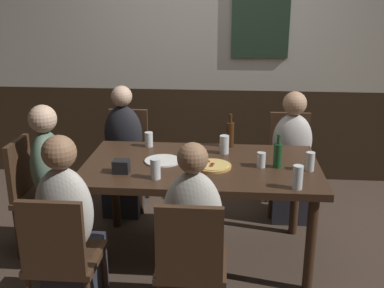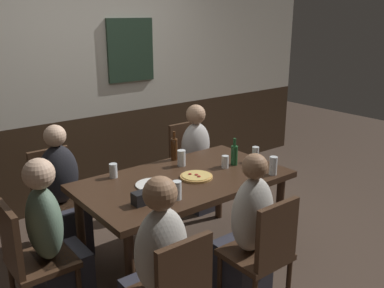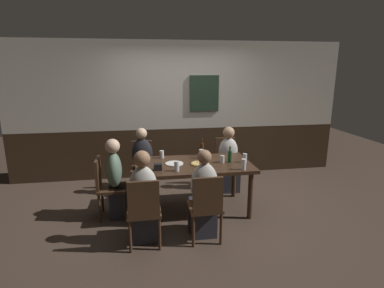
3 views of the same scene
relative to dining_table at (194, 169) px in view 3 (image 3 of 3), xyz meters
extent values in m
plane|color=#423328|center=(0.00, 0.00, -0.66)|extent=(12.00, 12.00, 0.00)
cube|color=#332316|center=(0.00, 1.65, -0.19)|extent=(6.40, 0.10, 0.95)
cube|color=beige|center=(0.00, 1.65, 1.11)|extent=(6.40, 0.10, 1.65)
cube|color=#233828|center=(0.47, 1.58, 0.97)|extent=(0.56, 0.03, 0.68)
cube|color=#382316|center=(0.00, 0.00, 0.05)|extent=(1.69, 0.95, 0.05)
cylinder|color=#382316|center=(-0.74, -0.39, -0.32)|extent=(0.07, 0.07, 0.69)
cylinder|color=#382316|center=(0.74, -0.39, -0.32)|extent=(0.07, 0.07, 0.69)
cylinder|color=#382316|center=(-0.74, 0.39, -0.32)|extent=(0.07, 0.07, 0.69)
cylinder|color=#382316|center=(0.74, 0.39, -0.32)|extent=(0.07, 0.07, 0.69)
cube|color=#422B1C|center=(-0.74, 0.81, -0.23)|extent=(0.40, 0.40, 0.04)
cube|color=#422B1C|center=(-0.74, 0.99, 0.00)|extent=(0.36, 0.04, 0.43)
cylinder|color=#422B1C|center=(-0.57, 0.64, -0.46)|extent=(0.04, 0.04, 0.41)
cylinder|color=#422B1C|center=(-0.91, 0.64, -0.46)|extent=(0.04, 0.04, 0.41)
cylinder|color=#422B1C|center=(-0.57, 0.98, -0.46)|extent=(0.04, 0.04, 0.41)
cylinder|color=#422B1C|center=(-0.91, 0.98, -0.46)|extent=(0.04, 0.04, 0.41)
cube|color=#422B1C|center=(0.74, 0.81, -0.23)|extent=(0.40, 0.40, 0.04)
cube|color=#422B1C|center=(0.74, 0.99, 0.00)|extent=(0.36, 0.04, 0.43)
cylinder|color=#422B1C|center=(0.91, 0.64, -0.46)|extent=(0.04, 0.04, 0.41)
cylinder|color=#422B1C|center=(0.57, 0.64, -0.46)|extent=(0.04, 0.04, 0.41)
cylinder|color=#422B1C|center=(0.91, 0.98, -0.46)|extent=(0.04, 0.04, 0.41)
cylinder|color=#422B1C|center=(0.57, 0.98, -0.46)|extent=(0.04, 0.04, 0.41)
cube|color=#422B1C|center=(-0.74, -0.81, -0.23)|extent=(0.40, 0.40, 0.04)
cube|color=#422B1C|center=(-0.74, -0.99, 0.00)|extent=(0.36, 0.04, 0.43)
cylinder|color=#422B1C|center=(-0.91, -0.64, -0.46)|extent=(0.04, 0.04, 0.41)
cylinder|color=#422B1C|center=(-0.57, -0.64, -0.46)|extent=(0.04, 0.04, 0.41)
cylinder|color=#422B1C|center=(-0.91, -0.98, -0.46)|extent=(0.04, 0.04, 0.41)
cylinder|color=#422B1C|center=(-0.57, -0.98, -0.46)|extent=(0.04, 0.04, 0.41)
cube|color=#422B1C|center=(-1.18, 0.00, -0.23)|extent=(0.40, 0.40, 0.04)
cube|color=#422B1C|center=(-1.36, 0.00, 0.00)|extent=(0.04, 0.36, 0.43)
cylinder|color=#422B1C|center=(-1.01, 0.17, -0.46)|extent=(0.04, 0.04, 0.41)
cylinder|color=#422B1C|center=(-1.01, -0.17, -0.46)|extent=(0.04, 0.04, 0.41)
cylinder|color=#422B1C|center=(-1.35, 0.17, -0.46)|extent=(0.04, 0.04, 0.41)
cylinder|color=#422B1C|center=(-1.35, -0.17, -0.46)|extent=(0.04, 0.04, 0.41)
cube|color=#422B1C|center=(0.00, -0.81, -0.23)|extent=(0.40, 0.40, 0.04)
cube|color=#422B1C|center=(0.00, -0.99, 0.00)|extent=(0.36, 0.04, 0.43)
cylinder|color=#422B1C|center=(-0.17, -0.64, -0.46)|extent=(0.04, 0.04, 0.41)
cylinder|color=#422B1C|center=(0.17, -0.64, -0.46)|extent=(0.04, 0.04, 0.41)
cylinder|color=#422B1C|center=(-0.17, -0.98, -0.46)|extent=(0.04, 0.04, 0.41)
cylinder|color=#422B1C|center=(0.17, -0.98, -0.46)|extent=(0.04, 0.04, 0.41)
cube|color=#2D2D38|center=(-0.74, 0.68, -0.44)|extent=(0.32, 0.34, 0.45)
ellipsoid|color=black|center=(-0.74, 0.77, 0.05)|extent=(0.34, 0.22, 0.52)
sphere|color=#DBB293|center=(-0.74, 0.77, 0.39)|extent=(0.18, 0.18, 0.18)
cube|color=#2D2D38|center=(0.74, 0.68, -0.44)|extent=(0.32, 0.34, 0.45)
ellipsoid|color=silver|center=(0.74, 0.77, 0.03)|extent=(0.34, 0.22, 0.48)
sphere|color=tan|center=(0.74, 0.77, 0.36)|extent=(0.20, 0.20, 0.20)
cube|color=#2D2D38|center=(-0.74, -0.68, -0.44)|extent=(0.32, 0.34, 0.45)
ellipsoid|color=beige|center=(-0.74, -0.77, 0.06)|extent=(0.34, 0.22, 0.54)
sphere|color=#936B4C|center=(-0.74, -0.77, 0.41)|extent=(0.20, 0.20, 0.20)
cube|color=#2D2D38|center=(-1.05, 0.00, -0.44)|extent=(0.34, 0.32, 0.45)
ellipsoid|color=#56705B|center=(-1.14, 0.00, 0.04)|extent=(0.22, 0.34, 0.51)
sphere|color=#DBB293|center=(-1.14, 0.00, 0.39)|extent=(0.20, 0.20, 0.20)
cube|color=#2D2D38|center=(0.00, -0.68, -0.44)|extent=(0.32, 0.34, 0.45)
ellipsoid|color=beige|center=(0.00, -0.77, 0.06)|extent=(0.34, 0.22, 0.54)
sphere|color=#936B4C|center=(0.00, -0.77, 0.40)|extent=(0.17, 0.17, 0.17)
cylinder|color=tan|center=(0.08, -0.06, 0.09)|extent=(0.27, 0.27, 0.02)
cylinder|color=#DBB760|center=(0.08, -0.06, 0.10)|extent=(0.23, 0.23, 0.01)
cylinder|color=maroon|center=(0.05, -0.02, 0.11)|extent=(0.03, 0.03, 0.00)
cylinder|color=maroon|center=(0.08, -0.06, 0.11)|extent=(0.03, 0.03, 0.00)
cylinder|color=maroon|center=(0.08, -0.10, 0.11)|extent=(0.03, 0.03, 0.00)
cylinder|color=silver|center=(-0.28, -0.30, 0.15)|extent=(0.07, 0.07, 0.14)
cylinder|color=#331E14|center=(-0.28, -0.30, 0.11)|extent=(0.06, 0.06, 0.07)
cylinder|color=silver|center=(0.42, -0.03, 0.13)|extent=(0.06, 0.06, 0.11)
cylinder|color=gold|center=(0.42, -0.03, 0.11)|extent=(0.05, 0.05, 0.07)
cylinder|color=silver|center=(0.76, -0.07, 0.15)|extent=(0.06, 0.06, 0.13)
cylinder|color=#C6842D|center=(0.76, -0.07, 0.13)|extent=(0.05, 0.05, 0.09)
cylinder|color=silver|center=(0.16, 0.24, 0.15)|extent=(0.07, 0.07, 0.14)
cylinder|color=#331E14|center=(0.16, 0.24, 0.12)|extent=(0.06, 0.06, 0.08)
cylinder|color=silver|center=(0.63, -0.39, 0.16)|extent=(0.07, 0.07, 0.15)
cylinder|color=#C6842D|center=(0.63, -0.39, 0.12)|extent=(0.06, 0.06, 0.07)
cylinder|color=silver|center=(-0.44, 0.36, 0.14)|extent=(0.07, 0.07, 0.12)
cylinder|color=#B26623|center=(-0.44, 0.36, 0.11)|extent=(0.06, 0.06, 0.06)
cylinder|color=#194723|center=(0.54, -0.02, 0.16)|extent=(0.06, 0.06, 0.17)
cylinder|color=#194723|center=(0.54, -0.02, 0.29)|extent=(0.03, 0.03, 0.07)
cylinder|color=#42230F|center=(0.20, 0.41, 0.18)|extent=(0.06, 0.06, 0.20)
cylinder|color=#42230F|center=(0.20, 0.41, 0.31)|extent=(0.03, 0.03, 0.07)
cylinder|color=white|center=(-0.28, 0.03, 0.08)|extent=(0.26, 0.26, 0.01)
cube|color=black|center=(-0.53, -0.21, 0.12)|extent=(0.11, 0.09, 0.09)
camera|label=1|loc=(0.19, -3.16, 1.27)|focal=44.00mm
camera|label=2|loc=(-1.93, -2.57, 1.36)|focal=39.84mm
camera|label=3|loc=(-0.72, -4.27, 1.45)|focal=28.95mm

